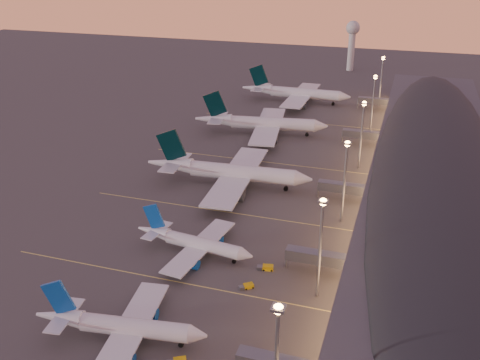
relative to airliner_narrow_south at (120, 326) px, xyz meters
name	(u,v)px	position (x,y,z in m)	size (l,w,h in m)	color
ground	(179,270)	(0.60, 28.21, -3.49)	(700.00, 700.00, 0.00)	#403D3B
airliner_narrow_south	(120,326)	(0.00, 0.00, 0.00)	(37.82, 34.08, 13.51)	silver
airliner_narrow_north	(193,243)	(1.07, 37.21, -0.24)	(35.19, 31.63, 12.56)	silver
airliner_wide_near	(228,172)	(-5.06, 83.33, 1.39)	(59.25, 54.05, 18.96)	silver
airliner_wide_mid	(261,123)	(-9.57, 140.44, 1.40)	(59.30, 54.60, 19.00)	silver
airliner_wide_far	(295,93)	(-6.79, 197.86, 1.39)	(59.08, 53.59, 18.96)	silver
terminal_building	(434,166)	(62.44, 100.67, 5.29)	(56.35, 255.00, 17.46)	#45454A
light_masts	(356,141)	(36.60, 93.21, 14.06)	(2.20, 217.20, 25.90)	gray
radar_tower	(352,37)	(10.60, 288.21, 18.38)	(9.00, 9.00, 32.50)	silver
lane_markings	(229,205)	(0.60, 68.21, -3.48)	(90.00, 180.36, 0.00)	#D8C659
baggage_tug_c	(266,268)	(21.96, 35.44, -2.92)	(4.41, 2.44, 1.24)	#DAAF09
baggage_tug_d	(247,286)	(19.71, 26.07, -3.00)	(3.71, 3.35, 1.08)	#DAAF09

